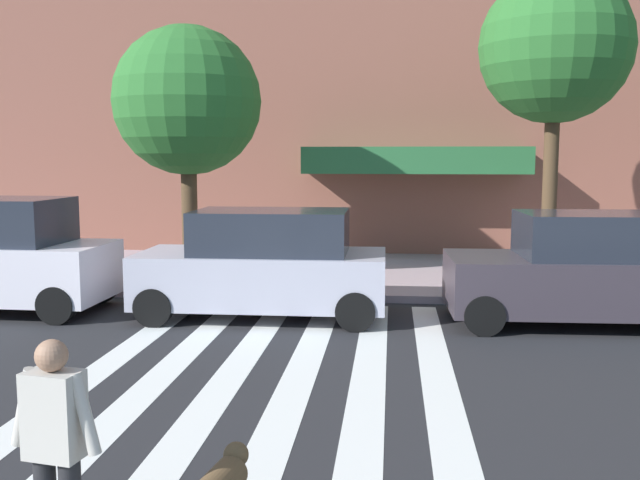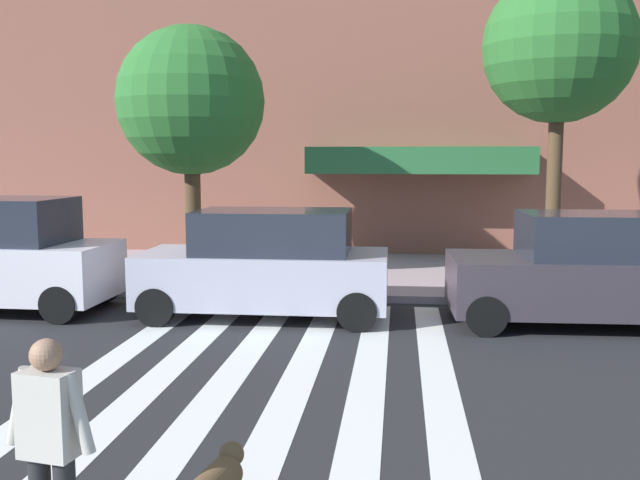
{
  "view_description": "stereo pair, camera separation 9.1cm",
  "coord_description": "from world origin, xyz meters",
  "px_view_note": "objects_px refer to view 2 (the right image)",
  "views": [
    {
      "loc": [
        1.33,
        0.82,
        2.85
      ],
      "look_at": [
        0.44,
        9.49,
        1.81
      ],
      "focal_mm": 39.39,
      "sensor_mm": 36.0,
      "label": 1
    },
    {
      "loc": [
        1.42,
        0.83,
        2.85
      ],
      "look_at": [
        0.44,
        9.49,
        1.81
      ],
      "focal_mm": 39.39,
      "sensor_mm": 36.0,
      "label": 2
    }
  ],
  "objects_px": {
    "parked_car_third_in_line": "(583,272)",
    "street_tree_middle": "(559,48)",
    "street_tree_nearest": "(191,102)",
    "pedestrian_dog_walker": "(50,441)",
    "parked_car_behind_first": "(267,265)"
  },
  "relations": [
    {
      "from": "parked_car_third_in_line",
      "to": "street_tree_middle",
      "type": "relative_size",
      "value": 0.67
    },
    {
      "from": "parked_car_third_in_line",
      "to": "parked_car_behind_first",
      "type": "bearing_deg",
      "value": -179.99
    },
    {
      "from": "parked_car_behind_first",
      "to": "street_tree_nearest",
      "type": "height_order",
      "value": "street_tree_nearest"
    },
    {
      "from": "street_tree_middle",
      "to": "pedestrian_dog_walker",
      "type": "distance_m",
      "value": 13.15
    },
    {
      "from": "street_tree_nearest",
      "to": "pedestrian_dog_walker",
      "type": "distance_m",
      "value": 11.6
    },
    {
      "from": "street_tree_middle",
      "to": "pedestrian_dog_walker",
      "type": "height_order",
      "value": "street_tree_middle"
    },
    {
      "from": "parked_car_third_in_line",
      "to": "pedestrian_dog_walker",
      "type": "bearing_deg",
      "value": -125.05
    },
    {
      "from": "parked_car_third_in_line",
      "to": "street_tree_nearest",
      "type": "distance_m",
      "value": 8.9
    },
    {
      "from": "pedestrian_dog_walker",
      "to": "street_tree_nearest",
      "type": "bearing_deg",
      "value": 101.65
    },
    {
      "from": "parked_car_behind_first",
      "to": "pedestrian_dog_walker",
      "type": "bearing_deg",
      "value": -90.19
    },
    {
      "from": "street_tree_nearest",
      "to": "street_tree_middle",
      "type": "bearing_deg",
      "value": 1.41
    },
    {
      "from": "street_tree_nearest",
      "to": "pedestrian_dog_walker",
      "type": "height_order",
      "value": "street_tree_nearest"
    },
    {
      "from": "parked_car_behind_first",
      "to": "street_tree_middle",
      "type": "bearing_deg",
      "value": 31.1
    },
    {
      "from": "parked_car_third_in_line",
      "to": "street_tree_nearest",
      "type": "bearing_deg",
      "value": 157.55
    },
    {
      "from": "parked_car_behind_first",
      "to": "street_tree_middle",
      "type": "relative_size",
      "value": 0.67
    }
  ]
}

